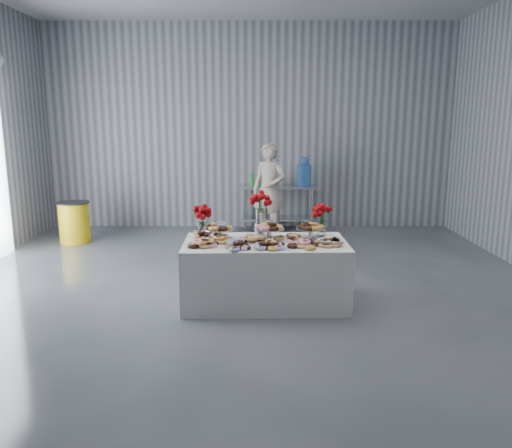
{
  "coord_description": "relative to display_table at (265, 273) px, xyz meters",
  "views": [
    {
      "loc": [
        0.14,
        -5.56,
        2.14
      ],
      "look_at": [
        0.13,
        0.51,
        0.88
      ],
      "focal_mm": 35.0,
      "sensor_mm": 36.0,
      "label": 1
    }
  ],
  "objects": [
    {
      "name": "ground",
      "position": [
        -0.24,
        -0.1,
        -0.38
      ],
      "size": [
        9.0,
        9.0,
        0.0
      ],
      "primitive_type": "plane",
      "color": "#3A3D42",
      "rests_on": "ground"
    },
    {
      "name": "room_walls",
      "position": [
        -0.51,
        -0.03,
        2.26
      ],
      "size": [
        8.04,
        9.04,
        4.02
      ],
      "color": "gray",
      "rests_on": "ground"
    },
    {
      "name": "display_table",
      "position": [
        0.0,
        0.0,
        0.0
      ],
      "size": [
        1.92,
        1.04,
        0.75
      ],
      "primitive_type": "cube",
      "rotation": [
        0.0,
        0.0,
        0.02
      ],
      "color": "white",
      "rests_on": "ground"
    },
    {
      "name": "prep_table",
      "position": [
        0.31,
        4.0,
        0.24
      ],
      "size": [
        1.5,
        0.6,
        0.9
      ],
      "color": "silver",
      "rests_on": "ground"
    },
    {
      "name": "donut_mounds",
      "position": [
        0.0,
        -0.05,
        0.42
      ],
      "size": [
        1.82,
        0.84,
        0.09
      ],
      "primitive_type": null,
      "rotation": [
        0.0,
        0.0,
        0.02
      ],
      "color": "gold",
      "rests_on": "display_table"
    },
    {
      "name": "cake_stand_left",
      "position": [
        -0.55,
        0.14,
        0.52
      ],
      "size": [
        0.36,
        0.36,
        0.17
      ],
      "color": "silver",
      "rests_on": "display_table"
    },
    {
      "name": "cake_stand_mid",
      "position": [
        0.05,
        0.15,
        0.52
      ],
      "size": [
        0.36,
        0.36,
        0.17
      ],
      "color": "silver",
      "rests_on": "display_table"
    },
    {
      "name": "cake_stand_right",
      "position": [
        0.55,
        0.16,
        0.52
      ],
      "size": [
        0.36,
        0.36,
        0.17
      ],
      "color": "silver",
      "rests_on": "display_table"
    },
    {
      "name": "danish_pile",
      "position": [
        0.75,
        -0.13,
        0.43
      ],
      "size": [
        0.48,
        0.48,
        0.11
      ],
      "primitive_type": null,
      "color": "white",
      "rests_on": "display_table"
    },
    {
      "name": "bouquet_left",
      "position": [
        -0.76,
        0.23,
        0.67
      ],
      "size": [
        0.26,
        0.26,
        0.42
      ],
      "color": "white",
      "rests_on": "display_table"
    },
    {
      "name": "bouquet_right",
      "position": [
        0.69,
        0.32,
        0.67
      ],
      "size": [
        0.26,
        0.26,
        0.42
      ],
      "color": "white",
      "rests_on": "display_table"
    },
    {
      "name": "bouquet_center",
      "position": [
        -0.06,
        0.35,
        0.75
      ],
      "size": [
        0.26,
        0.26,
        0.57
      ],
      "color": "silver",
      "rests_on": "display_table"
    },
    {
      "name": "water_jug",
      "position": [
        0.81,
        4.0,
        0.77
      ],
      "size": [
        0.28,
        0.28,
        0.55
      ],
      "color": "#3E7BD5",
      "rests_on": "prep_table"
    },
    {
      "name": "drink_bottles",
      "position": [
        -0.01,
        3.9,
        0.66
      ],
      "size": [
        0.54,
        0.08,
        0.27
      ],
      "primitive_type": null,
      "color": "#268C33",
      "rests_on": "prep_table"
    },
    {
      "name": "person",
      "position": [
        0.13,
        3.49,
        0.49
      ],
      "size": [
        0.75,
        0.63,
        1.74
      ],
      "primitive_type": "imported",
      "rotation": [
        0.0,
        0.0,
        -0.41
      ],
      "color": "#CC8C93",
      "rests_on": "ground"
    },
    {
      "name": "trash_barrel",
      "position": [
        -3.34,
        3.01,
        -0.01
      ],
      "size": [
        0.57,
        0.57,
        0.73
      ],
      "rotation": [
        0.0,
        0.0,
        -0.19
      ],
      "color": "yellow",
      "rests_on": "ground"
    }
  ]
}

